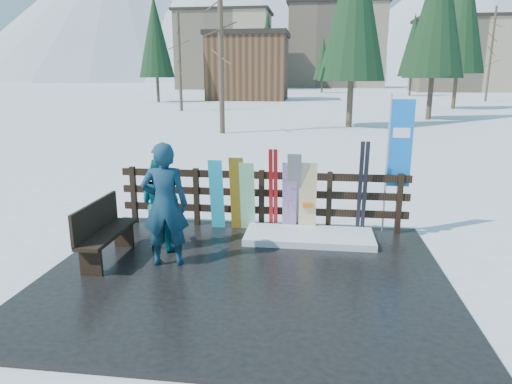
# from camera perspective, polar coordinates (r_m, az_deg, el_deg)

# --- Properties ---
(ground) EXTENTS (700.00, 700.00, 0.00)m
(ground) POSITION_cam_1_polar(r_m,az_deg,el_deg) (7.05, -1.45, -10.70)
(ground) COLOR white
(ground) RESTS_ON ground
(deck) EXTENTS (6.00, 5.00, 0.08)m
(deck) POSITION_cam_1_polar(r_m,az_deg,el_deg) (7.03, -1.45, -10.40)
(deck) COLOR black
(deck) RESTS_ON ground
(fence) EXTENTS (5.60, 0.10, 1.15)m
(fence) POSITION_cam_1_polar(r_m,az_deg,el_deg) (8.86, 0.70, -0.37)
(fence) COLOR black
(fence) RESTS_ON deck
(snow_patch) EXTENTS (2.32, 1.00, 0.12)m
(snow_patch) POSITION_cam_1_polar(r_m,az_deg,el_deg) (8.40, 6.65, -5.55)
(snow_patch) COLOR white
(snow_patch) RESTS_ON deck
(bench) EXTENTS (0.41, 1.50, 0.97)m
(bench) POSITION_cam_1_polar(r_m,az_deg,el_deg) (7.72, -18.60, -4.47)
(bench) COLOR black
(bench) RESTS_ON deck
(snowboard_0) EXTENTS (0.26, 0.27, 1.39)m
(snowboard_0) POSITION_cam_1_polar(r_m,az_deg,el_deg) (8.77, -4.94, -0.32)
(snowboard_0) COLOR #23BBE2
(snowboard_0) RESTS_ON deck
(snowboard_1) EXTENTS (0.28, 0.28, 1.35)m
(snowboard_1) POSITION_cam_1_polar(r_m,az_deg,el_deg) (8.67, -1.10, -0.57)
(snowboard_1) COLOR white
(snowboard_1) RESTS_ON deck
(snowboard_2) EXTENTS (0.27, 0.28, 1.44)m
(snowboard_2) POSITION_cam_1_polar(r_m,az_deg,el_deg) (8.69, -2.36, -0.23)
(snowboard_2) COLOR gold
(snowboard_2) RESTS_ON deck
(snowboard_3) EXTENTS (0.27, 0.29, 1.37)m
(snowboard_3) POSITION_cam_1_polar(r_m,az_deg,el_deg) (8.59, 4.20, -0.67)
(snowboard_3) COLOR silver
(snowboard_3) RESTS_ON deck
(snowboard_4) EXTENTS (0.25, 0.43, 1.55)m
(snowboard_4) POSITION_cam_1_polar(r_m,az_deg,el_deg) (8.57, 4.80, -0.13)
(snowboard_4) COLOR black
(snowboard_4) RESTS_ON deck
(snowboard_5) EXTENTS (0.32, 0.23, 1.38)m
(snowboard_5) POSITION_cam_1_polar(r_m,az_deg,el_deg) (8.58, 6.47, -0.73)
(snowboard_5) COLOR white
(snowboard_5) RESTS_ON deck
(ski_pair_a) EXTENTS (0.17, 0.27, 1.60)m
(ski_pair_a) POSITION_cam_1_polar(r_m,az_deg,el_deg) (8.65, 2.17, 0.24)
(ski_pair_a) COLOR maroon
(ski_pair_a) RESTS_ON deck
(ski_pair_b) EXTENTS (0.17, 0.18, 1.77)m
(ski_pair_b) POSITION_cam_1_polar(r_m,az_deg,el_deg) (8.65, 13.16, 0.43)
(ski_pair_b) COLOR black
(ski_pair_b) RESTS_ON deck
(rental_flag) EXTENTS (0.45, 0.04, 2.60)m
(rental_flag) POSITION_cam_1_polar(r_m,az_deg,el_deg) (8.79, 17.25, 5.18)
(rental_flag) COLOR silver
(rental_flag) RESTS_ON deck
(person_front) EXTENTS (0.79, 0.60, 1.95)m
(person_front) POSITION_cam_1_polar(r_m,az_deg,el_deg) (7.16, -11.31, -1.58)
(person_front) COLOR #194A5A
(person_front) RESTS_ON deck
(person_back) EXTENTS (0.93, 0.84, 1.58)m
(person_back) POSITION_cam_1_polar(r_m,az_deg,el_deg) (7.95, -11.81, -1.40)
(person_back) COLOR #084F5B
(person_back) RESTS_ON deck
(resort_buildings) EXTENTS (73.00, 87.60, 22.60)m
(resort_buildings) POSITION_cam_1_polar(r_m,az_deg,el_deg) (121.91, 7.76, 17.29)
(resort_buildings) COLOR tan
(resort_buildings) RESTS_ON ground
(trees) EXTENTS (42.23, 68.89, 13.13)m
(trees) POSITION_cam_1_polar(r_m,az_deg,el_deg) (55.36, 11.09, 16.92)
(trees) COLOR #382B1E
(trees) RESTS_ON ground
(mountains) EXTENTS (520.00, 260.00, 120.00)m
(mountains) POSITION_cam_1_polar(r_m,az_deg,el_deg) (338.24, 5.81, 22.15)
(mountains) COLOR white
(mountains) RESTS_ON ground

